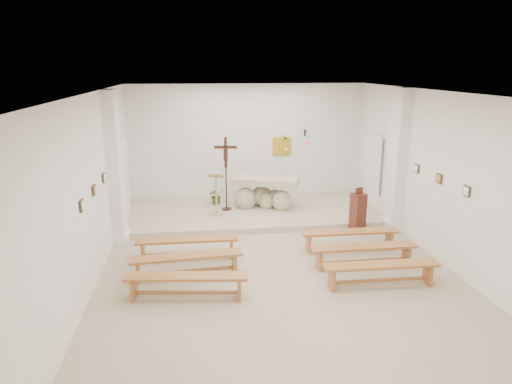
{
  "coord_description": "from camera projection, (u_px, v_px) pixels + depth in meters",
  "views": [
    {
      "loc": [
        -1.55,
        -8.44,
        3.97
      ],
      "look_at": [
        -0.19,
        1.6,
        1.18
      ],
      "focal_mm": 32.0,
      "sensor_mm": 36.0,
      "label": 1
    }
  ],
  "objects": [
    {
      "name": "bench_left_front",
      "position": [
        187.0,
        244.0,
        9.68
      ],
      "size": [
        2.16,
        0.38,
        0.46
      ],
      "rotation": [
        0.0,
        0.0,
        -0.02
      ],
      "color": "#AF6532",
      "rests_on": "ground"
    },
    {
      "name": "ground",
      "position": [
        276.0,
        268.0,
        9.32
      ],
      "size": [
        7.0,
        10.0,
        0.0
      ],
      "primitive_type": "cube",
      "color": "tan",
      "rests_on": "ground"
    },
    {
      "name": "radiator_left",
      "position": [
        122.0,
        220.0,
        11.38
      ],
      "size": [
        0.1,
        0.85,
        0.52
      ],
      "primitive_type": "cube",
      "color": "silver",
      "rests_on": "ground"
    },
    {
      "name": "bench_left_second",
      "position": [
        187.0,
        261.0,
        8.83
      ],
      "size": [
        2.17,
        0.51,
        0.46
      ],
      "rotation": [
        0.0,
        0.0,
        0.08
      ],
      "color": "#AF6532",
      "rests_on": "ground"
    },
    {
      "name": "gold_wall_relief",
      "position": [
        282.0,
        146.0,
        13.75
      ],
      "size": [
        0.55,
        0.04,
        0.55
      ],
      "primitive_type": "cube",
      "color": "yellow",
      "rests_on": "wall_back"
    },
    {
      "name": "lectern",
      "position": [
        216.0,
        193.0,
        12.08
      ],
      "size": [
        0.49,
        0.44,
        1.17
      ],
      "rotation": [
        0.0,
        0.0,
        -0.26
      ],
      "color": "tan",
      "rests_on": "sanctuary_platform"
    },
    {
      "name": "station_frame_left_rear",
      "position": [
        104.0,
        178.0,
        9.56
      ],
      "size": [
        0.03,
        0.2,
        0.2
      ],
      "primitive_type": "cube",
      "color": "#45311E",
      "rests_on": "wall_left"
    },
    {
      "name": "sanctuary_platform",
      "position": [
        254.0,
        212.0,
        12.64
      ],
      "size": [
        6.98,
        3.0,
        0.15
      ],
      "primitive_type": "cube",
      "color": "#C1AB94",
      "rests_on": "ground"
    },
    {
      "name": "ceiling",
      "position": [
        278.0,
        94.0,
        8.39
      ],
      "size": [
        7.0,
        10.0,
        0.02
      ],
      "primitive_type": "cube",
      "color": "silver",
      "rests_on": "wall_back"
    },
    {
      "name": "wall_back",
      "position": [
        247.0,
        144.0,
        13.62
      ],
      "size": [
        7.0,
        0.02,
        3.5
      ],
      "primitive_type": "cube",
      "color": "white",
      "rests_on": "ground"
    },
    {
      "name": "pilaster_left",
      "position": [
        115.0,
        168.0,
        10.33
      ],
      "size": [
        0.26,
        0.55,
        3.5
      ],
      "primitive_type": "cube",
      "color": "white",
      "rests_on": "ground"
    },
    {
      "name": "station_frame_right_mid",
      "position": [
        439.0,
        178.0,
        9.5
      ],
      "size": [
        0.03,
        0.2,
        0.2
      ],
      "primitive_type": "cube",
      "color": "#45311E",
      "rests_on": "wall_right"
    },
    {
      "name": "wall_right",
      "position": [
        445.0,
        179.0,
        9.3
      ],
      "size": [
        0.02,
        10.0,
        3.5
      ],
      "primitive_type": "cube",
      "color": "white",
      "rests_on": "ground"
    },
    {
      "name": "pilaster_right",
      "position": [
        397.0,
        160.0,
        11.2
      ],
      "size": [
        0.26,
        0.55,
        3.5
      ],
      "primitive_type": "cube",
      "color": "white",
      "rests_on": "ground"
    },
    {
      "name": "sanctuary_lamp",
      "position": [
        307.0,
        142.0,
        13.56
      ],
      "size": [
        0.11,
        0.36,
        0.44
      ],
      "color": "black",
      "rests_on": "wall_back"
    },
    {
      "name": "radiator_right",
      "position": [
        384.0,
        209.0,
        12.27
      ],
      "size": [
        0.1,
        0.85,
        0.52
      ],
      "primitive_type": "cube",
      "color": "silver",
      "rests_on": "ground"
    },
    {
      "name": "bench_right_third",
      "position": [
        381.0,
        269.0,
        8.45
      ],
      "size": [
        2.16,
        0.38,
        0.46
      ],
      "rotation": [
        0.0,
        0.0,
        -0.02
      ],
      "color": "#AF6532",
      "rests_on": "ground"
    },
    {
      "name": "bench_left_third",
      "position": [
        186.0,
        281.0,
        7.99
      ],
      "size": [
        2.18,
        0.61,
        0.46
      ],
      "rotation": [
        0.0,
        0.0,
        -0.13
      ],
      "color": "#AF6532",
      "rests_on": "ground"
    },
    {
      "name": "station_frame_left_mid",
      "position": [
        94.0,
        190.0,
        8.6
      ],
      "size": [
        0.03,
        0.2,
        0.2
      ],
      "primitive_type": "cube",
      "color": "#45311E",
      "rests_on": "wall_left"
    },
    {
      "name": "crucifix_stand",
      "position": [
        226.0,
        168.0,
        12.32
      ],
      "size": [
        0.61,
        0.27,
        2.02
      ],
      "rotation": [
        0.0,
        0.0,
        -0.14
      ],
      "color": "#331C10",
      "rests_on": "sanctuary_platform"
    },
    {
      "name": "bench_right_front",
      "position": [
        349.0,
        236.0,
        10.14
      ],
      "size": [
        2.16,
        0.38,
        0.46
      ],
      "rotation": [
        0.0,
        0.0,
        -0.02
      ],
      "color": "#AF6532",
      "rests_on": "ground"
    },
    {
      "name": "donation_pedestal",
      "position": [
        358.0,
        212.0,
        11.26
      ],
      "size": [
        0.38,
        0.38,
        1.13
      ],
      "rotation": [
        0.0,
        0.0,
        0.32
      ],
      "color": "#522317",
      "rests_on": "ground"
    },
    {
      "name": "wall_left",
      "position": [
        91.0,
        191.0,
        8.4
      ],
      "size": [
        0.02,
        10.0,
        3.5
      ],
      "primitive_type": "cube",
      "color": "white",
      "rests_on": "ground"
    },
    {
      "name": "bench_right_second",
      "position": [
        364.0,
        251.0,
        9.29
      ],
      "size": [
        2.15,
        0.35,
        0.46
      ],
      "rotation": [
        0.0,
        0.0,
        -0.0
      ],
      "color": "#AF6532",
      "rests_on": "ground"
    },
    {
      "name": "altar",
      "position": [
        265.0,
        195.0,
        12.74
      ],
      "size": [
        1.93,
        1.26,
        0.93
      ],
      "rotation": [
        0.0,
        0.0,
        -0.34
      ],
      "color": "#C2B794",
      "rests_on": "sanctuary_platform"
    },
    {
      "name": "potted_plant",
      "position": [
        217.0,
        196.0,
        13.1
      ],
      "size": [
        0.5,
        0.46,
        0.48
      ],
      "primitive_type": "imported",
      "rotation": [
        0.0,
        0.0,
        0.2
      ],
      "color": "#305723",
      "rests_on": "sanctuary_platform"
    },
    {
      "name": "station_frame_right_front",
      "position": [
        467.0,
        191.0,
        8.54
      ],
      "size": [
        0.03,
        0.2,
        0.2
      ],
      "primitive_type": "cube",
      "color": "#45311E",
      "rests_on": "wall_right"
    },
    {
      "name": "station_frame_right_rear",
      "position": [
        416.0,
        168.0,
        10.46
      ],
      "size": [
        0.03,
        0.2,
        0.2
      ],
      "primitive_type": "cube",
      "color": "#45311E",
      "rests_on": "wall_right"
    },
    {
      "name": "station_frame_left_front",
      "position": [
        82.0,
        206.0,
        7.65
      ],
      "size": [
        0.03,
        0.2,
        0.2
      ],
      "primitive_type": "cube",
      "color": "#45311E",
      "rests_on": "wall_left"
    }
  ]
}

